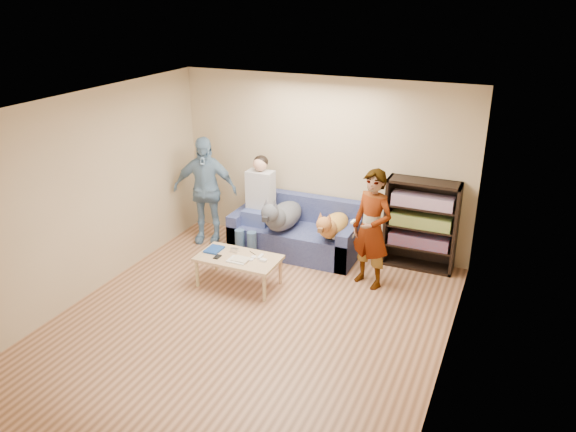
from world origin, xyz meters
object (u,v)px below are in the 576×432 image
at_px(notebook_blue, 214,249).
at_px(coffee_table, 238,260).
at_px(person_standing_right, 372,229).
at_px(bookshelf, 421,223).
at_px(dog_gray, 282,216).
at_px(camera_silver, 235,250).
at_px(person_seated, 258,201).
at_px(sofa, 296,234).
at_px(dog_tan, 332,226).
at_px(person_standing_left, 205,190).

relative_size(notebook_blue, coffee_table, 0.24).
bearing_deg(person_standing_right, bookshelf, 80.48).
xyz_separation_m(notebook_blue, dog_gray, (0.56, 1.01, 0.21)).
xyz_separation_m(notebook_blue, camera_silver, (0.28, 0.07, 0.01)).
bearing_deg(person_seated, person_standing_right, -12.96).
bearing_deg(sofa, person_seated, -167.65).
relative_size(person_seated, dog_tan, 1.29).
bearing_deg(notebook_blue, bookshelf, 30.54).
bearing_deg(notebook_blue, person_standing_left, 125.78).
bearing_deg(person_standing_right, dog_tan, 174.26).
bearing_deg(sofa, notebook_blue, -119.40).
bearing_deg(sofa, person_standing_left, -172.27).
relative_size(person_standing_left, dog_gray, 1.35).
bearing_deg(person_standing_left, coffee_table, -60.82).
relative_size(camera_silver, coffee_table, 0.10).
bearing_deg(bookshelf, person_standing_right, -122.20).
height_order(person_standing_right, coffee_table, person_standing_right).
height_order(person_seated, coffee_table, person_seated).
xyz_separation_m(notebook_blue, sofa, (0.70, 1.24, -0.15)).
xyz_separation_m(dog_tan, coffee_table, (-0.94, -1.09, -0.23)).
distance_m(sofa, dog_gray, 0.45).
distance_m(person_seated, bookshelf, 2.41).
height_order(person_standing_left, dog_tan, person_standing_left).
bearing_deg(person_standing_left, dog_tan, -17.41).
xyz_separation_m(dog_gray, coffee_table, (-0.16, -1.06, -0.27)).
height_order(notebook_blue, person_seated, person_seated).
relative_size(person_standing_right, notebook_blue, 6.22).
relative_size(dog_tan, bookshelf, 0.87).
relative_size(person_seated, dog_gray, 1.17).
relative_size(notebook_blue, person_seated, 0.18).
distance_m(person_standing_left, dog_gray, 1.33).
distance_m(person_standing_left, dog_tan, 2.10).
xyz_separation_m(person_standing_right, coffee_table, (-1.60, -0.73, -0.43)).
bearing_deg(bookshelf, camera_silver, -147.67).
distance_m(person_standing_left, coffee_table, 1.66).
bearing_deg(dog_tan, sofa, 162.54).
distance_m(person_standing_right, sofa, 1.51).
distance_m(person_standing_left, notebook_blue, 1.35).
height_order(camera_silver, bookshelf, bookshelf).
xyz_separation_m(person_standing_right, dog_tan, (-0.66, 0.36, -0.20)).
xyz_separation_m(coffee_table, bookshelf, (2.10, 1.52, 0.31)).
height_order(notebook_blue, bookshelf, bookshelf).
bearing_deg(dog_gray, camera_silver, -106.57).
relative_size(person_standing_right, person_seated, 1.10).
height_order(dog_tan, coffee_table, dog_tan).
xyz_separation_m(dog_gray, bookshelf, (1.94, 0.47, 0.04)).
xyz_separation_m(person_standing_right, dog_gray, (-1.44, 0.33, -0.17)).
xyz_separation_m(person_standing_left, camera_silver, (1.03, -0.97, -0.40)).
bearing_deg(person_standing_right, person_seated, -170.29).
bearing_deg(dog_tan, person_seated, 176.52).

